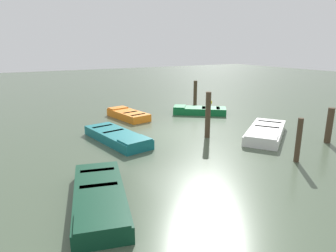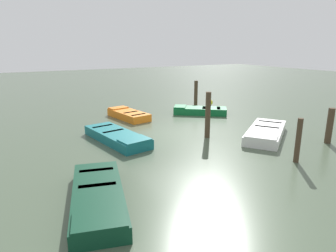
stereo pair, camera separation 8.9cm
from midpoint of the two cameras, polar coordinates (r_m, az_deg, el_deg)
ground_plane at (r=14.16m, az=-0.18°, el=-1.37°), size 80.00×80.00×0.00m
rowboat_white at (r=14.24m, az=17.97°, el=-1.12°), size 3.86×3.33×0.46m
rowboat_teal at (r=13.09m, az=-9.89°, el=-2.01°), size 1.90×3.93×0.46m
rowboat_dark_green at (r=8.19m, az=-13.24°, el=-13.05°), size 2.17×3.99×0.46m
rowboat_green at (r=18.18m, az=5.84°, el=2.98°), size 3.17×2.76×0.46m
rowboat_orange at (r=17.15m, az=-7.80°, el=2.18°), size 1.66×3.04×0.46m
mooring_piling_mid_right at (r=13.37m, az=7.43°, el=2.09°), size 0.24×0.24×2.07m
mooring_piling_far_left at (r=14.29m, az=28.28°, el=0.08°), size 0.26×0.26×1.51m
mooring_piling_far_right at (r=11.44m, az=23.45°, el=-2.52°), size 0.19×0.19×1.60m
mooring_piling_near_right at (r=20.33m, az=5.09°, el=6.17°), size 0.24×0.24×1.74m
marker_buoy at (r=20.38m, az=7.80°, el=4.45°), size 0.36×0.36×0.48m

